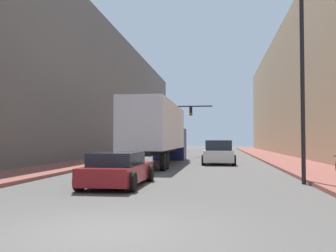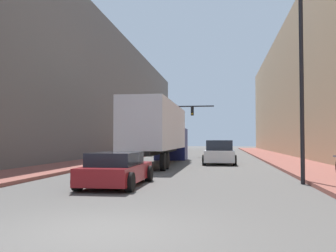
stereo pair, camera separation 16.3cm
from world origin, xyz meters
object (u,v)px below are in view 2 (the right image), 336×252
at_px(sedan_car, 117,169).
at_px(street_lamp, 301,48).
at_px(semi_truck, 160,131).
at_px(suv_car, 219,153).
at_px(traffic_signal_gantry, 166,119).

bearing_deg(sedan_car, street_lamp, 12.04).
xyz_separation_m(semi_truck, sedan_car, (0.50, -12.37, -1.71)).
bearing_deg(street_lamp, suv_car, 105.38).
distance_m(semi_truck, street_lamp, 13.47).
bearing_deg(sedan_car, suv_car, 74.61).
height_order(semi_truck, street_lamp, street_lamp).
bearing_deg(traffic_signal_gantry, semi_truck, -83.51).
xyz_separation_m(sedan_car, suv_car, (3.63, 13.19, 0.18)).
xyz_separation_m(suv_car, street_lamp, (3.22, -11.73, 4.41)).
relative_size(sedan_car, traffic_signal_gantry, 0.65).
distance_m(sedan_car, traffic_signal_gantry, 25.68).
bearing_deg(semi_truck, suv_car, 11.16).
bearing_deg(street_lamp, sedan_car, -167.96).
bearing_deg(traffic_signal_gantry, suv_car, -65.32).
height_order(suv_car, street_lamp, street_lamp).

